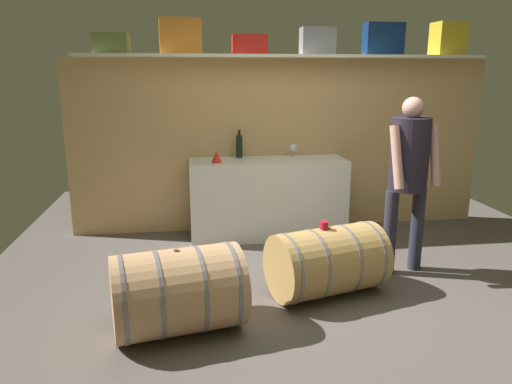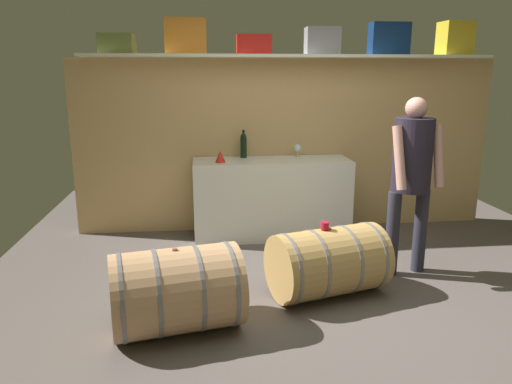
{
  "view_description": "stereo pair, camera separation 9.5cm",
  "coord_description": "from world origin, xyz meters",
  "px_view_note": "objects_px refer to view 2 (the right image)",
  "views": [
    {
      "loc": [
        -1.05,
        -3.39,
        1.8
      ],
      "look_at": [
        -0.57,
        0.12,
        0.91
      ],
      "focal_mm": 33.76,
      "sensor_mm": 36.0,
      "label": 1
    },
    {
      "loc": [
        -0.95,
        -3.41,
        1.8
      ],
      "look_at": [
        -0.57,
        0.12,
        0.91
      ],
      "focal_mm": 33.76,
      "sensor_mm": 36.0,
      "label": 2
    }
  ],
  "objects_px": {
    "wine_barrel_near": "(328,262)",
    "toolcase_olive": "(117,44)",
    "toolcase_red": "(254,44)",
    "wine_glass": "(298,148)",
    "wine_barrel_far": "(176,290)",
    "tasting_cup": "(325,226)",
    "work_cabinet": "(272,198)",
    "toolcase_orange": "(185,36)",
    "red_funnel": "(220,156)",
    "toolcase_grey": "(322,41)",
    "toolcase_navy": "(389,39)",
    "toolcase_yellow": "(455,38)",
    "winemaker_pouring": "(412,168)",
    "wine_bottle_dark": "(244,145)"
  },
  "relations": [
    {
      "from": "toolcase_orange",
      "to": "wine_barrel_far",
      "type": "relative_size",
      "value": 0.43
    },
    {
      "from": "wine_barrel_near",
      "to": "red_funnel",
      "type": "bearing_deg",
      "value": 103.65
    },
    {
      "from": "toolcase_navy",
      "to": "work_cabinet",
      "type": "relative_size",
      "value": 0.25
    },
    {
      "from": "toolcase_red",
      "to": "toolcase_grey",
      "type": "bearing_deg",
      "value": 1.35
    },
    {
      "from": "tasting_cup",
      "to": "toolcase_red",
      "type": "bearing_deg",
      "value": 102.96
    },
    {
      "from": "toolcase_orange",
      "to": "wine_barrel_near",
      "type": "bearing_deg",
      "value": -59.82
    },
    {
      "from": "toolcase_red",
      "to": "wine_glass",
      "type": "relative_size",
      "value": 2.51
    },
    {
      "from": "toolcase_red",
      "to": "red_funnel",
      "type": "xyz_separation_m",
      "value": [
        -0.39,
        -0.28,
        -1.15
      ]
    },
    {
      "from": "toolcase_navy",
      "to": "wine_glass",
      "type": "xyz_separation_m",
      "value": [
        -1.0,
        -0.04,
        -1.19
      ]
    },
    {
      "from": "toolcase_navy",
      "to": "wine_glass",
      "type": "bearing_deg",
      "value": -179.04
    },
    {
      "from": "wine_glass",
      "to": "tasting_cup",
      "type": "xyz_separation_m",
      "value": [
        -0.1,
        -1.67,
        -0.37
      ]
    },
    {
      "from": "toolcase_yellow",
      "to": "wine_barrel_far",
      "type": "xyz_separation_m",
      "value": [
        -3.03,
        -2.15,
        -1.86
      ]
    },
    {
      "from": "toolcase_navy",
      "to": "wine_glass",
      "type": "distance_m",
      "value": 1.55
    },
    {
      "from": "wine_bottle_dark",
      "to": "wine_barrel_far",
      "type": "height_order",
      "value": "wine_bottle_dark"
    },
    {
      "from": "wine_glass",
      "to": "wine_barrel_far",
      "type": "xyz_separation_m",
      "value": [
        -1.27,
        -2.12,
        -0.66
      ]
    },
    {
      "from": "red_funnel",
      "to": "winemaker_pouring",
      "type": "xyz_separation_m",
      "value": [
        1.64,
        -1.07,
        0.05
      ]
    },
    {
      "from": "toolcase_yellow",
      "to": "work_cabinet",
      "type": "bearing_deg",
      "value": -175.68
    },
    {
      "from": "toolcase_orange",
      "to": "toolcase_navy",
      "type": "distance_m",
      "value": 2.21
    },
    {
      "from": "red_funnel",
      "to": "wine_glass",
      "type": "bearing_deg",
      "value": 15.64
    },
    {
      "from": "toolcase_red",
      "to": "red_funnel",
      "type": "distance_m",
      "value": 1.25
    },
    {
      "from": "tasting_cup",
      "to": "wine_bottle_dark",
      "type": "bearing_deg",
      "value": 106.72
    },
    {
      "from": "toolcase_olive",
      "to": "toolcase_grey",
      "type": "height_order",
      "value": "toolcase_grey"
    },
    {
      "from": "red_funnel",
      "to": "wine_barrel_far",
      "type": "xyz_separation_m",
      "value": [
        -0.39,
        -1.87,
        -0.63
      ]
    },
    {
      "from": "wine_barrel_far",
      "to": "toolcase_red",
      "type": "bearing_deg",
      "value": 58.75
    },
    {
      "from": "toolcase_olive",
      "to": "wine_barrel_near",
      "type": "height_order",
      "value": "toolcase_olive"
    },
    {
      "from": "toolcase_grey",
      "to": "wine_bottle_dark",
      "type": "relative_size",
      "value": 1.16
    },
    {
      "from": "toolcase_red",
      "to": "tasting_cup",
      "type": "bearing_deg",
      "value": -75.68
    },
    {
      "from": "toolcase_orange",
      "to": "wine_glass",
      "type": "distance_m",
      "value": 1.7
    },
    {
      "from": "wine_glass",
      "to": "toolcase_red",
      "type": "bearing_deg",
      "value": 175.66
    },
    {
      "from": "toolcase_orange",
      "to": "toolcase_grey",
      "type": "bearing_deg",
      "value": -3.89
    },
    {
      "from": "toolcase_olive",
      "to": "work_cabinet",
      "type": "relative_size",
      "value": 0.2
    },
    {
      "from": "toolcase_olive",
      "to": "red_funnel",
      "type": "distance_m",
      "value": 1.57
    },
    {
      "from": "toolcase_yellow",
      "to": "red_funnel",
      "type": "distance_m",
      "value": 2.92
    },
    {
      "from": "wine_barrel_near",
      "to": "toolcase_olive",
      "type": "bearing_deg",
      "value": 121.12
    },
    {
      "from": "toolcase_navy",
      "to": "wine_bottle_dark",
      "type": "height_order",
      "value": "toolcase_navy"
    },
    {
      "from": "toolcase_yellow",
      "to": "tasting_cup",
      "type": "distance_m",
      "value": 2.97
    },
    {
      "from": "toolcase_orange",
      "to": "work_cabinet",
      "type": "relative_size",
      "value": 0.25
    },
    {
      "from": "toolcase_orange",
      "to": "winemaker_pouring",
      "type": "relative_size",
      "value": 0.27
    },
    {
      "from": "winemaker_pouring",
      "to": "wine_barrel_far",
      "type": "bearing_deg",
      "value": 11.64
    },
    {
      "from": "toolcase_orange",
      "to": "tasting_cup",
      "type": "relative_size",
      "value": 6.39
    },
    {
      "from": "tasting_cup",
      "to": "toolcase_grey",
      "type": "bearing_deg",
      "value": 78.43
    },
    {
      "from": "work_cabinet",
      "to": "wine_barrel_near",
      "type": "relative_size",
      "value": 1.66
    },
    {
      "from": "toolcase_red",
      "to": "wine_barrel_far",
      "type": "bearing_deg",
      "value": -108.47
    },
    {
      "from": "wine_barrel_far",
      "to": "tasting_cup",
      "type": "bearing_deg",
      "value": 9.46
    },
    {
      "from": "toolcase_grey",
      "to": "toolcase_navy",
      "type": "height_order",
      "value": "toolcase_navy"
    },
    {
      "from": "wine_barrel_near",
      "to": "winemaker_pouring",
      "type": "relative_size",
      "value": 0.65
    },
    {
      "from": "wine_bottle_dark",
      "to": "tasting_cup",
      "type": "relative_size",
      "value": 4.62
    },
    {
      "from": "toolcase_red",
      "to": "wine_barrel_far",
      "type": "relative_size",
      "value": 0.37
    },
    {
      "from": "toolcase_navy",
      "to": "wine_glass",
      "type": "relative_size",
      "value": 2.93
    },
    {
      "from": "wine_barrel_far",
      "to": "tasting_cup",
      "type": "xyz_separation_m",
      "value": [
        1.17,
        0.45,
        0.29
      ]
    }
  ]
}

